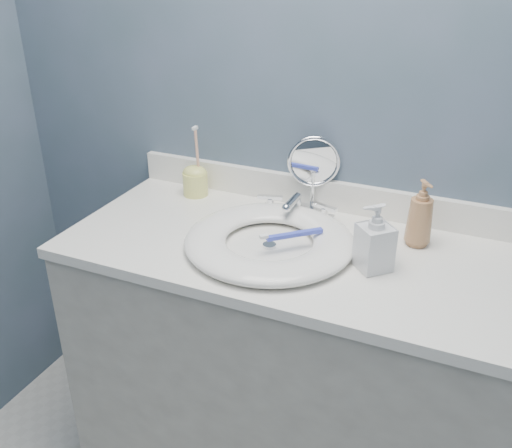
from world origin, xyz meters
The scene contains 12 objects.
back_wall centered at (0.00, 1.25, 1.20)m, with size 2.20×0.02×2.40m, color #3F545F.
vanity_cabinet centered at (0.00, 0.97, 0.42)m, with size 1.20×0.55×0.85m, color #BBB7AB.
countertop centered at (0.00, 0.97, 0.86)m, with size 1.22×0.57×0.03m, color white.
backsplash centered at (0.00, 1.24, 0.93)m, with size 1.22×0.02×0.09m, color white.
basin centered at (-0.05, 0.94, 0.90)m, with size 0.45×0.45×0.04m, color white, non-canonical shape.
drain centered at (-0.05, 0.94, 0.88)m, with size 0.04×0.04×0.01m, color silver.
faucet centered at (-0.05, 1.14, 0.91)m, with size 0.25×0.13×0.07m.
makeup_mirror centered at (-0.02, 1.21, 1.01)m, with size 0.15×0.09×0.23m.
soap_bottle_amber centered at (0.30, 1.12, 0.97)m, with size 0.07×0.07×0.18m, color #A9764C.
soap_bottle_clear centered at (0.22, 0.95, 0.97)m, with size 0.08×0.08×0.17m, color silver.
toothbrush_holder centered at (-0.40, 1.17, 0.93)m, with size 0.08×0.08×0.23m.
toothbrush_lying centered at (0.01, 0.95, 0.92)m, with size 0.14×0.13×0.02m.
Camera 1 is at (0.45, -0.28, 1.61)m, focal length 40.00 mm.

